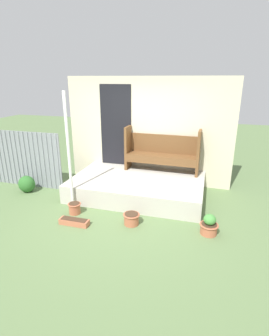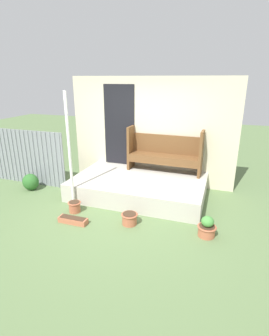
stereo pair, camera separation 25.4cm
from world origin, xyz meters
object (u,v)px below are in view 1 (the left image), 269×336
flower_pot_right (209,226)px  shrub_by_fence (27,184)px  support_post (69,153)px  flower_pot_left (75,208)px  planter_box_rect (74,222)px  bench (162,150)px  flower_pot_middle (131,218)px

flower_pot_right → shrub_by_fence: 4.20m
support_post → shrub_by_fence: (-1.42, 0.41, -0.97)m
flower_pot_left → planter_box_rect: 0.43m
flower_pot_left → support_post: bearing=125.7°
bench → flower_pot_left: 2.45m
bench → flower_pot_middle: size_ratio=5.70×
bench → flower_pot_middle: (-0.19, -1.94, -0.80)m
flower_pot_middle → flower_pot_right: flower_pot_right is taller
support_post → shrub_by_fence: bearing=163.8°
flower_pot_right → planter_box_rect: flower_pot_right is taller
flower_pot_middle → planter_box_rect: 1.05m
flower_pot_middle → shrub_by_fence: shrub_by_fence is taller
bench → flower_pot_right: 2.34m
support_post → flower_pot_right: size_ratio=6.33×
support_post → shrub_by_fence: support_post is taller
bench → shrub_by_fence: (-2.97, -1.22, -0.72)m
bench → shrub_by_fence: size_ratio=4.45×
support_post → planter_box_rect: 1.31m
bench → flower_pot_left: (-1.39, -1.86, -0.79)m
planter_box_rect → shrub_by_fence: bearing=150.2°
planter_box_rect → support_post: bearing=120.2°
bench → flower_pot_right: bearing=-56.4°
support_post → shrub_by_fence: size_ratio=5.89×
bench → shrub_by_fence: bearing=-156.3°
flower_pot_left → shrub_by_fence: size_ratio=0.66×
flower_pot_middle → shrub_by_fence: 2.87m
support_post → bench: size_ratio=1.32×
bench → flower_pot_right: size_ratio=4.79×
flower_pot_middle → flower_pot_right: size_ratio=0.84×
support_post → bench: (1.54, 1.64, -0.25)m
flower_pot_middle → flower_pot_left: bearing=176.2°
flower_pot_left → flower_pot_middle: flower_pot_left is taller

